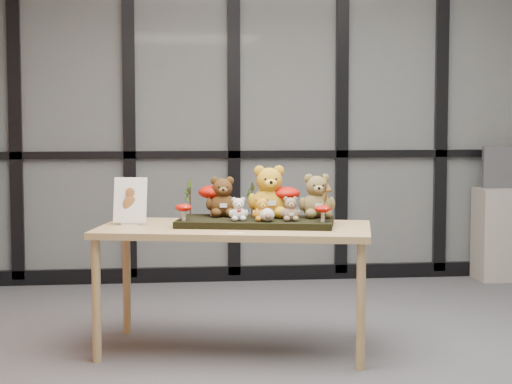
{
  "coord_description": "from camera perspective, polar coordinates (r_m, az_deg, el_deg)",
  "views": [
    {
      "loc": [
        -1.16,
        -5.1,
        1.39
      ],
      "look_at": [
        -0.54,
        0.17,
        0.93
      ],
      "focal_mm": 65.0,
      "sensor_mm": 36.0,
      "label": 1
    }
  ],
  "objects": [
    {
      "name": "sign_holder",
      "position": [
        5.49,
        -7.75,
        -0.67
      ],
      "size": [
        0.2,
        0.1,
        0.28
      ],
      "rotation": [
        0.0,
        0.0,
        -0.19
      ],
      "color": "silver",
      "rests_on": "display_table"
    },
    {
      "name": "bear_white_bow",
      "position": [
        5.31,
        -1.09,
        -0.98
      ],
      "size": [
        0.13,
        0.13,
        0.15
      ],
      "primitive_type": null,
      "rotation": [
        0.0,
        0.0,
        -0.23
      ],
      "color": "silver",
      "rests_on": "diorama_tray"
    },
    {
      "name": "bear_small_yellow",
      "position": [
        5.29,
        0.38,
        -0.99
      ],
      "size": [
        0.13,
        0.13,
        0.15
      ],
      "primitive_type": null,
      "rotation": [
        0.0,
        0.0,
        -0.23
      ],
      "color": "orange",
      "rests_on": "diorama_tray"
    },
    {
      "name": "sprig_green_mid_left",
      "position": [
        5.6,
        -2.34,
        -0.39
      ],
      "size": [
        0.05,
        0.05,
        0.2
      ],
      "primitive_type": null,
      "color": "#1E380C",
      "rests_on": "diorama_tray"
    },
    {
      "name": "sprig_green_centre",
      "position": [
        5.58,
        -0.25,
        -0.44
      ],
      "size": [
        0.05,
        0.05,
        0.2
      ],
      "primitive_type": null,
      "color": "#1E380C",
      "rests_on": "diorama_tray"
    },
    {
      "name": "display_table",
      "position": [
        5.38,
        -1.32,
        -2.82
      ],
      "size": [
        1.7,
        1.11,
        0.73
      ],
      "rotation": [
        0.0,
        0.0,
        -0.23
      ],
      "color": "tan",
      "rests_on": "floor"
    },
    {
      "name": "floor",
      "position": [
        5.41,
        5.99,
        -10.01
      ],
      "size": [
        5.0,
        5.0,
        0.0
      ],
      "primitive_type": "plane",
      "color": "#494A4E",
      "rests_on": "ground"
    },
    {
      "name": "room_shell",
      "position": [
        5.24,
        6.15,
        8.05
      ],
      "size": [
        5.0,
        5.0,
        5.0
      ],
      "color": "#ACABA3",
      "rests_on": "floor"
    },
    {
      "name": "bear_brown_medium",
      "position": [
        5.53,
        -2.08,
        -0.16
      ],
      "size": [
        0.24,
        0.22,
        0.26
      ],
      "primitive_type": null,
      "rotation": [
        0.0,
        0.0,
        -0.23
      ],
      "color": "#432A11",
      "rests_on": "diorama_tray"
    },
    {
      "name": "bear_tan_back",
      "position": [
        5.48,
        3.76,
        -0.1
      ],
      "size": [
        0.26,
        0.24,
        0.28
      ],
      "primitive_type": null,
      "rotation": [
        0.0,
        0.0,
        -0.23
      ],
      "color": "brown",
      "rests_on": "diorama_tray"
    },
    {
      "name": "bear_beige_small",
      "position": [
        5.3,
        2.13,
        -0.96
      ],
      "size": [
        0.14,
        0.13,
        0.15
      ],
      "primitive_type": null,
      "rotation": [
        0.0,
        0.0,
        -0.23
      ],
      "color": "#8B6F52",
      "rests_on": "diorama_tray"
    },
    {
      "name": "glass_partition",
      "position": [
        7.66,
        1.99,
        5.09
      ],
      "size": [
        4.9,
        0.06,
        2.78
      ],
      "color": "#2D383F",
      "rests_on": "floor"
    },
    {
      "name": "plush_cream_hedgehog",
      "position": [
        5.27,
        0.7,
        -1.38
      ],
      "size": [
        0.08,
        0.07,
        0.08
      ],
      "primitive_type": null,
      "rotation": [
        0.0,
        0.0,
        -0.23
      ],
      "color": "beige",
      "rests_on": "diorama_tray"
    },
    {
      "name": "mushroom_back_left",
      "position": [
        5.58,
        -2.64,
        -0.42
      ],
      "size": [
        0.18,
        0.18,
        0.2
      ],
      "primitive_type": null,
      "color": "#A20D05",
      "rests_on": "diorama_tray"
    },
    {
      "name": "sprig_green_far_left",
      "position": [
        5.58,
        -4.07,
        -0.31
      ],
      "size": [
        0.05,
        0.05,
        0.23
      ],
      "primitive_type": null,
      "color": "#1E380C",
      "rests_on": "diorama_tray"
    },
    {
      "name": "label_card",
      "position": [
        5.06,
        -1.24,
        -2.54
      ],
      "size": [
        0.09,
        0.03,
        0.0
      ],
      "primitive_type": "cube",
      "color": "white",
      "rests_on": "display_table"
    },
    {
      "name": "sprig_dry_far_right",
      "position": [
        5.47,
        4.07,
        -0.27
      ],
      "size": [
        0.05,
        0.05,
        0.25
      ],
      "primitive_type": null,
      "color": "brown",
      "rests_on": "diorama_tray"
    },
    {
      "name": "mushroom_front_left",
      "position": [
        5.34,
        -4.48,
        -1.19
      ],
      "size": [
        0.1,
        0.1,
        0.11
      ],
      "primitive_type": null,
      "color": "#A20D05",
      "rests_on": "diorama_tray"
    },
    {
      "name": "diorama_tray",
      "position": [
        5.42,
        -0.01,
        -1.86
      ],
      "size": [
        0.98,
        0.64,
        0.04
      ],
      "primitive_type": "cube",
      "rotation": [
        0.0,
        0.0,
        -0.23
      ],
      "color": "black",
      "rests_on": "display_table"
    },
    {
      "name": "monitor",
      "position": [
        7.98,
        15.44,
        1.49
      ],
      "size": [
        0.49,
        0.05,
        0.35
      ],
      "color": "#4A4D52",
      "rests_on": "cabinet"
    },
    {
      "name": "sprig_dry_mid_right",
      "position": [
        5.35,
        4.27,
        -0.61
      ],
      "size": [
        0.05,
        0.05,
        0.21
      ],
      "primitive_type": null,
      "color": "brown",
      "rests_on": "diorama_tray"
    },
    {
      "name": "mushroom_back_right",
      "position": [
        5.49,
        1.79,
        -0.52
      ],
      "size": [
        0.18,
        0.18,
        0.2
      ],
      "primitive_type": null,
      "color": "#A20D05",
      "rests_on": "diorama_tray"
    },
    {
      "name": "mushroom_front_right",
      "position": [
        5.27,
        4.13,
        -1.27
      ],
      "size": [
        0.09,
        0.09,
        0.1
      ],
      "primitive_type": null,
      "color": "#A20D05",
      "rests_on": "diorama_tray"
    },
    {
      "name": "cabinet",
      "position": [
        8.02,
        15.4,
        -2.5
      ],
      "size": [
        0.57,
        0.34,
        0.77
      ],
      "primitive_type": "cube",
      "color": "gray",
      "rests_on": "floor"
    },
    {
      "name": "bear_pooh_yellow",
      "position": [
        5.47,
        0.82,
        0.2
      ],
      "size": [
        0.3,
        0.29,
        0.34
      ],
      "primitive_type": null,
      "rotation": [
        0.0,
        0.0,
        -0.23
      ],
      "color": "gold",
      "rests_on": "diorama_tray"
    }
  ]
}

